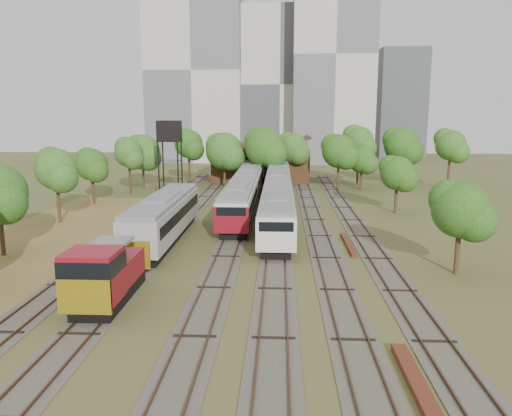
# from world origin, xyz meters

# --- Properties ---
(ground) EXTENTS (240.00, 240.00, 0.00)m
(ground) POSITION_xyz_m (0.00, 0.00, 0.00)
(ground) COLOR #475123
(ground) RESTS_ON ground
(dry_grass_patch) EXTENTS (14.00, 60.00, 0.04)m
(dry_grass_patch) POSITION_xyz_m (-18.00, 8.00, 0.02)
(dry_grass_patch) COLOR brown
(dry_grass_patch) RESTS_ON ground
(tracks) EXTENTS (24.60, 80.00, 0.19)m
(tracks) POSITION_xyz_m (-0.67, 25.00, 0.04)
(tracks) COLOR #4C473D
(tracks) RESTS_ON ground
(railcar_red_set) EXTENTS (3.11, 34.58, 3.85)m
(railcar_red_set) POSITION_xyz_m (-2.00, 32.17, 2.04)
(railcar_red_set) COLOR black
(railcar_red_set) RESTS_ON ground
(railcar_green_set) EXTENTS (3.15, 52.08, 3.90)m
(railcar_green_set) POSITION_xyz_m (2.00, 34.95, 2.06)
(railcar_green_set) COLOR black
(railcar_green_set) RESTS_ON ground
(railcar_rear) EXTENTS (3.21, 16.08, 3.98)m
(railcar_rear) POSITION_xyz_m (-2.00, 59.42, 2.10)
(railcar_rear) COLOR black
(railcar_rear) RESTS_ON ground
(shunter_locomotive) EXTENTS (2.93, 8.10, 3.83)m
(shunter_locomotive) POSITION_xyz_m (-8.00, -0.10, 1.86)
(shunter_locomotive) COLOR black
(shunter_locomotive) RESTS_ON ground
(old_grey_coach) EXTENTS (3.22, 18.00, 3.99)m
(old_grey_coach) POSITION_xyz_m (-8.00, 15.40, 2.18)
(old_grey_coach) COLOR black
(old_grey_coach) RESTS_ON ground
(water_tower) EXTENTS (3.00, 3.00, 10.38)m
(water_tower) POSITION_xyz_m (-12.49, 38.55, 8.74)
(water_tower) COLOR black
(water_tower) RESTS_ON ground
(rail_pile_near) EXTENTS (0.68, 10.21, 0.34)m
(rail_pile_near) POSITION_xyz_m (8.00, -10.09, 0.17)
(rail_pile_near) COLOR brown
(rail_pile_near) RESTS_ON ground
(rail_pile_far) EXTENTS (0.47, 7.59, 0.25)m
(rail_pile_far) POSITION_xyz_m (8.20, 14.45, 0.12)
(rail_pile_far) COLOR brown
(rail_pile_far) RESTS_ON ground
(maintenance_shed) EXTENTS (16.45, 11.55, 7.58)m
(maintenance_shed) POSITION_xyz_m (-1.00, 57.98, 2.91)
(maintenance_shed) COLOR #3B1B15
(maintenance_shed) RESTS_ON ground
(tree_band_left) EXTENTS (7.16, 53.37, 7.86)m
(tree_band_left) POSITION_xyz_m (-19.69, 13.66, 4.99)
(tree_band_left) COLOR #382616
(tree_band_left) RESTS_ON ground
(tree_band_far) EXTENTS (51.07, 10.51, 9.35)m
(tree_band_far) POSITION_xyz_m (3.30, 49.62, 6.11)
(tree_band_far) COLOR #382616
(tree_band_far) RESTS_ON ground
(tree_band_right) EXTENTS (5.13, 44.52, 6.64)m
(tree_band_right) POSITION_xyz_m (14.89, 28.85, 4.58)
(tree_band_right) COLOR #382616
(tree_band_right) RESTS_ON ground
(tower_left) EXTENTS (22.00, 16.00, 42.00)m
(tower_left) POSITION_xyz_m (-18.00, 95.00, 21.00)
(tower_left) COLOR beige
(tower_left) RESTS_ON ground
(tower_centre) EXTENTS (20.00, 18.00, 36.00)m
(tower_centre) POSITION_xyz_m (2.00, 100.00, 18.00)
(tower_centre) COLOR beige
(tower_centre) RESTS_ON ground
(tower_right) EXTENTS (18.00, 16.00, 48.00)m
(tower_right) POSITION_xyz_m (14.00, 92.00, 24.00)
(tower_right) COLOR beige
(tower_right) RESTS_ON ground
(tower_far_right) EXTENTS (12.00, 12.00, 28.00)m
(tower_far_right) POSITION_xyz_m (34.00, 110.00, 14.00)
(tower_far_right) COLOR #454A4E
(tower_far_right) RESTS_ON ground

